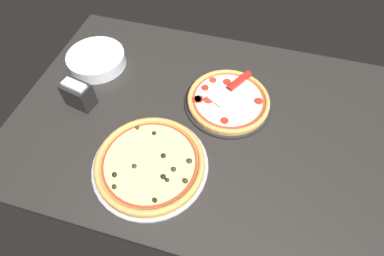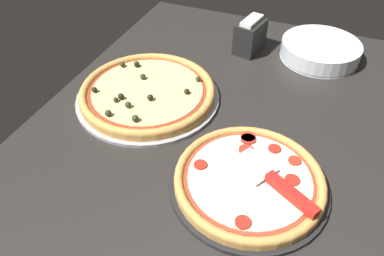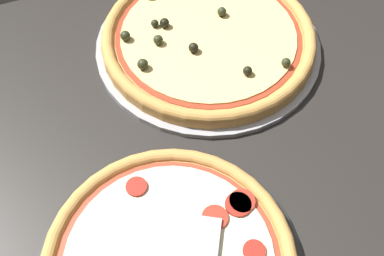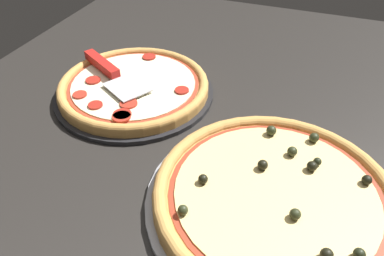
{
  "view_description": "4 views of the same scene",
  "coord_description": "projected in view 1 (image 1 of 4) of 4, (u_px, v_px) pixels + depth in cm",
  "views": [
    {
      "loc": [
        -16.21,
        68.79,
        93.89
      ],
      "look_at": [
        1.11,
        7.25,
        3.0
      ],
      "focal_mm": 28.0,
      "sensor_mm": 36.0,
      "label": 1
    },
    {
      "loc": [
        -63.16,
        -18.72,
        65.47
      ],
      "look_at": [
        1.11,
        7.25,
        3.0
      ],
      "focal_mm": 35.0,
      "sensor_mm": 36.0,
      "label": 2
    },
    {
      "loc": [
        -13.11,
        -28.49,
        59.58
      ],
      "look_at": [
        1.11,
        7.25,
        3.0
      ],
      "focal_mm": 42.0,
      "sensor_mm": 36.0,
      "label": 3
    },
    {
      "loc": [
        52.04,
        26.59,
        47.01
      ],
      "look_at": [
        1.11,
        7.25,
        3.0
      ],
      "focal_mm": 35.0,
      "sensor_mm": 36.0,
      "label": 4
    }
  ],
  "objects": [
    {
      "name": "ground_plane",
      "position": [
        200.0,
        121.0,
        1.19
      ],
      "size": [
        145.13,
        101.17,
        3.6
      ],
      "primitive_type": "cube",
      "color": "black"
    },
    {
      "name": "pizza_pan_front",
      "position": [
        228.0,
        103.0,
        1.21
      ],
      "size": [
        35.25,
        35.25,
        1.0
      ],
      "primitive_type": "cylinder",
      "color": "black",
      "rests_on": "ground_plane"
    },
    {
      "name": "pizza_front",
      "position": [
        228.0,
        100.0,
        1.2
      ],
      "size": [
        33.13,
        33.13,
        2.62
      ],
      "color": "#C68E47",
      "rests_on": "pizza_pan_front"
    },
    {
      "name": "pizza_pan_back",
      "position": [
        150.0,
        165.0,
        1.05
      ],
      "size": [
        40.68,
        40.68,
        1.0
      ],
      "primitive_type": "cylinder",
      "color": "#939399",
      "rests_on": "ground_plane"
    },
    {
      "name": "pizza_back",
      "position": [
        150.0,
        163.0,
        1.03
      ],
      "size": [
        38.23,
        38.23,
        4.04
      ],
      "color": "#C68E47",
      "rests_on": "pizza_pan_back"
    },
    {
      "name": "serving_spatula",
      "position": [
        236.0,
        84.0,
        1.22
      ],
      "size": [
        14.98,
        21.23,
        2.0
      ],
      "color": "#B7B7BC",
      "rests_on": "pizza_front"
    },
    {
      "name": "plate_stack",
      "position": [
        97.0,
        60.0,
        1.33
      ],
      "size": [
        25.27,
        25.27,
        5.6
      ],
      "color": "silver",
      "rests_on": "ground_plane"
    },
    {
      "name": "napkin_holder",
      "position": [
        78.0,
        94.0,
        1.17
      ],
      "size": [
        12.34,
        9.16,
        11.48
      ],
      "color": "black",
      "rests_on": "ground_plane"
    }
  ]
}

